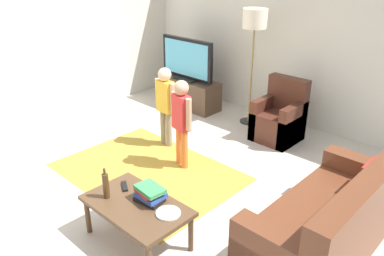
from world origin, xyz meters
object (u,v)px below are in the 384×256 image
tv (187,60)px  plate (168,213)px  child_center (182,116)px  tv_remote (125,186)px  floor_lamp (255,25)px  tv_stand (188,93)px  couch (334,224)px  bottle (106,185)px  child_near_tv (165,100)px  coffee_table (136,208)px  book_stack (150,194)px  armchair (280,120)px

tv → plate: (2.47, -2.78, -0.42)m
tv → child_center: bearing=-47.6°
child_center → tv_remote: bearing=-71.0°
floor_lamp → tv_stand: bearing=-172.9°
couch → bottle: size_ratio=5.82×
child_near_tv → coffee_table: size_ratio=1.13×
bottle → child_near_tv: bearing=121.0°
book_stack → tv_remote: book_stack is taller
tv_stand → child_center: child_center is taller
child_near_tv → tv_remote: (1.00, -1.48, -0.25)m
child_near_tv → coffee_table: bearing=-50.6°
tv → tv_remote: size_ratio=6.47×
tv → bottle: bearing=-58.1°
plate → floor_lamp: bearing=113.0°
tv_stand → book_stack: (2.20, -2.77, 0.25)m
child_center → floor_lamp: bearing=97.0°
tv → coffee_table: (2.15, -2.88, -0.48)m
couch → coffee_table: couch is taller
coffee_table → tv_remote: (-0.30, 0.10, 0.06)m
armchair → book_stack: (0.30, -2.73, 0.20)m
armchair → book_stack: 2.76m
couch → bottle: couch is taller
tv_stand → armchair: 1.90m
tv → couch: tv is taller
tv → floor_lamp: (1.22, 0.17, 0.70)m
book_stack → plate: 0.28m
book_stack → couch: bearing=37.2°
tv_remote → bottle: bearing=-54.1°
tv → bottle: (1.87, -3.00, -0.30)m
armchair → book_stack: bearing=-83.7°
couch → coffee_table: size_ratio=1.80×
tv_remote → plate: size_ratio=0.77×
tv → book_stack: size_ratio=3.84×
tv_stand → tv_remote: (1.85, -2.80, 0.19)m
armchair → floor_lamp: size_ratio=0.51×
bottle → tv_remote: 0.25m
tv_remote → coffee_table: bearing=12.3°
floor_lamp → child_near_tv: bearing=-104.3°
tv_stand → armchair: bearing=-1.2°
tv_stand → couch: bearing=-26.6°
armchair → coffee_table: size_ratio=0.90×
coffee_table → tv: bearing=126.7°
armchair → tv_remote: armchair is taller
tv_stand → armchair: size_ratio=1.33×
tv_stand → book_stack: 3.55m
child_center → bottle: bearing=-73.1°
tv_stand → child_center: 2.19m
child_center → book_stack: size_ratio=3.98×
child_near_tv → book_stack: size_ratio=3.93×
tv_stand → bottle: size_ratio=3.88×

